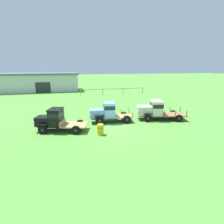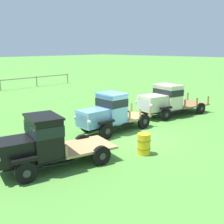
{
  "view_description": "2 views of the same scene",
  "coord_description": "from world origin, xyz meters",
  "views": [
    {
      "loc": [
        -4.13,
        -15.8,
        5.86
      ],
      "look_at": [
        0.31,
        2.21,
        1.0
      ],
      "focal_mm": 28.0,
      "sensor_mm": 36.0,
      "label": 1
    },
    {
      "loc": [
        -11.26,
        -8.37,
        4.64
      ],
      "look_at": [
        0.31,
        2.21,
        1.0
      ],
      "focal_mm": 45.0,
      "sensor_mm": 36.0,
      "label": 2
    }
  ],
  "objects": [
    {
      "name": "oil_drum_near_fence",
      "position": [
        -5.82,
        5.27,
        0.41
      ],
      "size": [
        0.57,
        0.57,
        0.82
      ],
      "color": "#1E7F33",
      "rests_on": "ground"
    },
    {
      "name": "oil_drum_beside_row",
      "position": [
        -1.66,
        -1.5,
        0.47
      ],
      "size": [
        0.6,
        0.6,
        0.94
      ],
      "color": "gold",
      "rests_on": "ground"
    },
    {
      "name": "vintage_truck_second_in_line",
      "position": [
        -0.32,
        1.87,
        1.15
      ],
      "size": [
        4.71,
        2.15,
        2.2
      ],
      "color": "black",
      "rests_on": "ground"
    },
    {
      "name": "farm_shed",
      "position": [
        -13.16,
        29.9,
        2.18
      ],
      "size": [
        22.96,
        7.92,
        4.32
      ],
      "color": "silver",
      "rests_on": "ground"
    },
    {
      "name": "ground_plane",
      "position": [
        0.0,
        0.0,
        0.0
      ],
      "size": [
        240.0,
        240.0,
        0.0
      ],
      "primitive_type": "plane",
      "color": "#518E38"
    },
    {
      "name": "paddock_fence",
      "position": [
        5.16,
        21.01,
        0.92
      ],
      "size": [
        14.14,
        0.2,
        1.23
      ],
      "color": "#997F60",
      "rests_on": "ground"
    },
    {
      "name": "vintage_truck_midrow_center",
      "position": [
        5.13,
        1.64,
        1.12
      ],
      "size": [
        5.72,
        3.23,
        2.16
      ],
      "color": "black",
      "rests_on": "ground"
    },
    {
      "name": "vintage_truck_foreground_near",
      "position": [
        -5.53,
        0.49,
        1.08
      ],
      "size": [
        4.99,
        2.97,
        2.12
      ],
      "color": "black",
      "rests_on": "ground"
    }
  ]
}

